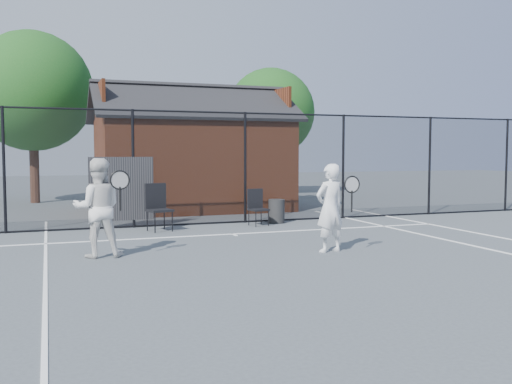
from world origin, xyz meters
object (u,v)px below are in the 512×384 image
object	(u,v)px
waste_bin	(276,211)
clubhouse	(192,162)
player_front	(330,208)
chair_left	(160,208)
player_back	(98,208)
chair_right	(259,208)

from	to	relation	value
waste_bin	clubhouse	bearing A→B (deg)	105.94
clubhouse	player_front	size ratio (longest dim) A/B	3.82
chair_left	clubhouse	bearing A→B (deg)	53.62
player_back	chair_left	world-z (taller)	player_back
clubhouse	player_back	size ratio (longest dim) A/B	3.59
waste_bin	player_back	bearing A→B (deg)	-144.62
chair_left	waste_bin	size ratio (longest dim) A/B	1.76
chair_left	player_back	bearing A→B (deg)	-133.32
player_front	player_back	xyz separation A→B (m)	(-4.23, 0.98, 0.05)
clubhouse	chair_right	xyz separation A→B (m)	(0.60, -4.77, -1.14)
player_front	chair_left	size ratio (longest dim) A/B	1.50
waste_bin	player_front	bearing A→B (deg)	-99.19
clubhouse	player_back	xyz separation A→B (m)	(-3.70, -7.92, -0.70)
clubhouse	player_back	distance (m)	8.77
clubhouse	waste_bin	xyz separation A→B (m)	(1.26, -4.40, -1.28)
clubhouse	waste_bin	world-z (taller)	clubhouse
player_back	chair_right	xyz separation A→B (m)	(4.30, 3.15, -0.44)
player_front	waste_bin	distance (m)	4.58
chair_left	chair_right	world-z (taller)	chair_left
player_front	chair_right	xyz separation A→B (m)	(0.07, 4.13, -0.38)
clubhouse	player_front	bearing A→B (deg)	-86.59
player_front	chair_left	distance (m)	4.74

